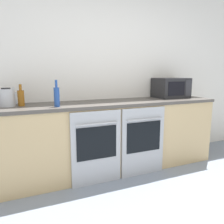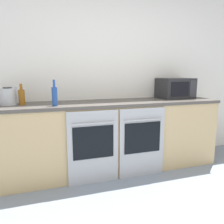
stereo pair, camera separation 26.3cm
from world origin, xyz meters
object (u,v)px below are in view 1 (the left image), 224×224
bottle_clear (14,98)px  kettle (6,98)px  bottle_blue (57,96)px  oven_right (143,141)px  microwave (171,88)px  oven_left (97,148)px  bottle_amber (21,97)px

bottle_clear → kettle: 0.19m
bottle_blue → oven_right: bearing=-8.5°
oven_right → microwave: size_ratio=1.82×
oven_left → bottle_amber: bearing=154.0°
microwave → bottle_clear: size_ratio=2.45×
oven_right → bottle_amber: bearing=165.0°
bottle_clear → kettle: (-0.07, -0.17, 0.02)m
oven_left → kettle: bearing=156.5°
oven_left → bottle_amber: (-0.77, 0.37, 0.58)m
microwave → bottle_blue: (-1.77, -0.27, -0.03)m
microwave → bottle_clear: microwave is taller
kettle → oven_right: bearing=-14.5°
kettle → bottle_blue: bearing=-25.5°
oven_left → oven_right: same height
bottle_clear → oven_right: bearing=-21.1°
microwave → oven_right: bearing=-149.7°
oven_right → kettle: (-1.55, 0.40, 0.59)m
kettle → bottle_clear: bearing=66.8°
microwave → bottle_amber: (-2.13, -0.05, -0.05)m
bottle_amber → bottle_clear: size_ratio=1.25×
oven_left → bottle_blue: size_ratio=2.97×
oven_right → microwave: microwave is taller
microwave → kettle: size_ratio=2.33×
bottle_amber → kettle: bearing=170.8°
bottle_clear → microwave: bearing=-3.6°
oven_right → oven_left: bearing=180.0°
oven_right → microwave: (0.73, 0.43, 0.64)m
oven_right → microwave: bearing=30.3°
bottle_amber → bottle_clear: (-0.08, 0.19, -0.02)m
oven_right → kettle: kettle is taller
oven_right → bottle_blue: size_ratio=2.97×
oven_left → bottle_amber: bottle_amber is taller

